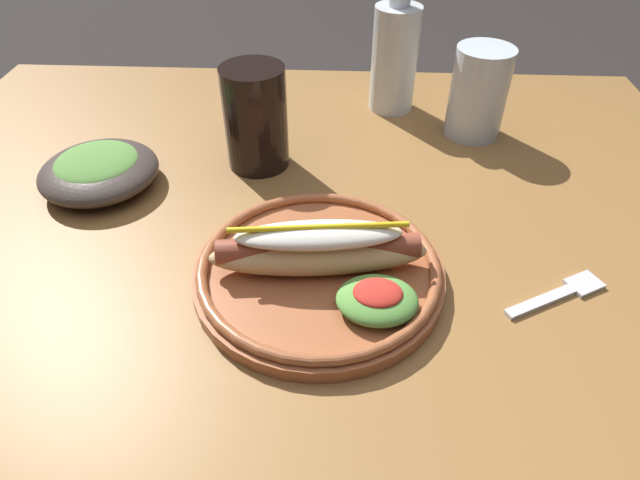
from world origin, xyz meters
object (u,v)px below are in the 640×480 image
Objects in this scene: fork at (561,293)px; side_bowl at (99,170)px; soda_cup at (256,118)px; water_cup at (478,93)px; hot_dog_plate at (322,267)px; glass_bottle at (395,54)px.

fork is 0.57m from side_bowl.
soda_cup is (-0.35, 0.24, 0.07)m from fork.
soda_cup is 0.32m from water_cup.
fork is at bearing -34.48° from soda_cup.
hot_dog_plate is 0.26m from soda_cup.
soda_cup is 1.06× the size of water_cup.
water_cup reaches higher than hot_dog_plate.
soda_cup reaches higher than hot_dog_plate.
soda_cup is at bearing -136.79° from glass_bottle.
water_cup is 0.54m from side_bowl.
fork is 0.76× the size of side_bowl.
soda_cup is at bearing 117.33° from fork.
soda_cup reaches higher than water_cup.
hot_dog_plate is 2.31× the size of fork.
side_bowl is (-0.39, -0.25, -0.06)m from glass_bottle.
glass_bottle reaches higher than side_bowl.
water_cup is (-0.04, 0.34, 0.06)m from fork.
side_bowl reaches higher than fork.
fork is 0.43m from soda_cup.
hot_dog_plate is 1.75× the size of side_bowl.
side_bowl is at bearing -161.71° from soda_cup.
fork is at bearing -69.50° from glass_bottle.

